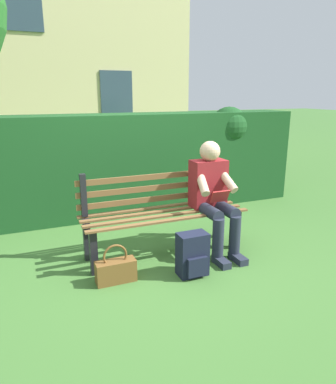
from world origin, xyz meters
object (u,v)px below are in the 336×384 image
at_px(park_bench, 162,211).
at_px(backpack, 193,255).
at_px(handbag, 116,270).
at_px(person_seated, 213,194).

height_order(park_bench, backpack, park_bench).
bearing_deg(park_bench, backpack, 96.43).
bearing_deg(handbag, backpack, 168.08).
relative_size(backpack, handbag, 1.13).
bearing_deg(park_bench, person_seated, 161.29).
bearing_deg(backpack, handbag, -11.92).
xyz_separation_m(park_bench, backpack, (-0.07, 0.62, -0.26)).
height_order(park_bench, person_seated, person_seated).
bearing_deg(person_seated, backpack, 43.68).
distance_m(park_bench, backpack, 0.67).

